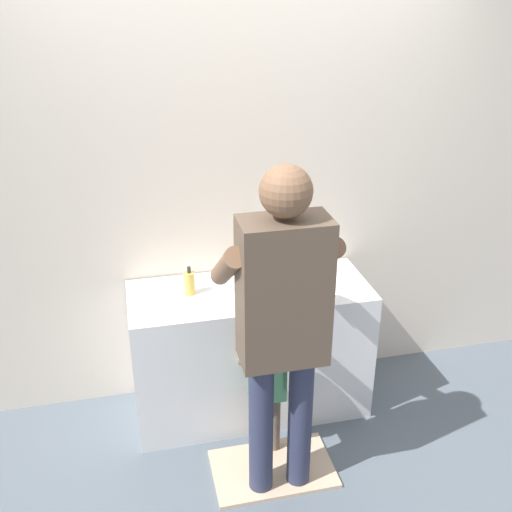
# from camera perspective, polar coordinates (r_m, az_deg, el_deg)

# --- Properties ---
(ground_plane) EXTENTS (14.00, 14.00, 0.00)m
(ground_plane) POSITION_cam_1_polar(r_m,az_deg,el_deg) (3.55, 0.57, -17.05)
(ground_plane) COLOR slate
(back_wall) EXTENTS (4.40, 0.08, 2.70)m
(back_wall) POSITION_cam_1_polar(r_m,az_deg,el_deg) (3.40, -1.79, 7.40)
(back_wall) COLOR beige
(back_wall) RESTS_ON ground
(vanity_cabinet) EXTENTS (1.35, 0.54, 0.80)m
(vanity_cabinet) POSITION_cam_1_polar(r_m,az_deg,el_deg) (3.53, -0.55, -9.00)
(vanity_cabinet) COLOR white
(vanity_cabinet) RESTS_ON ground
(sink_basin) EXTENTS (0.32, 0.32, 0.11)m
(sink_basin) POSITION_cam_1_polar(r_m,az_deg,el_deg) (3.28, -0.51, -2.55)
(sink_basin) COLOR white
(sink_basin) RESTS_ON vanity_cabinet
(faucet) EXTENTS (0.18, 0.14, 0.18)m
(faucet) POSITION_cam_1_polar(r_m,az_deg,el_deg) (3.44, -1.23, -0.68)
(faucet) COLOR #B7BABF
(faucet) RESTS_ON vanity_cabinet
(toothbrush_cup) EXTENTS (0.07, 0.07, 0.21)m
(toothbrush_cup) POSITION_cam_1_polar(r_m,az_deg,el_deg) (3.39, 4.59, -1.67)
(toothbrush_cup) COLOR silver
(toothbrush_cup) RESTS_ON vanity_cabinet
(soap_bottle) EXTENTS (0.06, 0.06, 0.16)m
(soap_bottle) POSITION_cam_1_polar(r_m,az_deg,el_deg) (3.27, -6.39, -2.58)
(soap_bottle) COLOR gold
(soap_bottle) RESTS_ON vanity_cabinet
(bath_mat) EXTENTS (0.64, 0.40, 0.02)m
(bath_mat) POSITION_cam_1_polar(r_m,az_deg,el_deg) (3.37, 1.61, -19.71)
(bath_mat) COLOR #CCAD8E
(bath_mat) RESTS_ON ground
(child_toddler) EXTENTS (0.25, 0.25, 0.81)m
(child_toddler) POSITION_cam_1_polar(r_m,az_deg,el_deg) (3.17, 1.04, -11.77)
(child_toddler) COLOR #6B5B4C
(child_toddler) RESTS_ON ground
(adult_parent) EXTENTS (0.53, 0.56, 1.72)m
(adult_parent) POSITION_cam_1_polar(r_m,az_deg,el_deg) (2.68, 2.52, -5.34)
(adult_parent) COLOR #2D334C
(adult_parent) RESTS_ON ground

